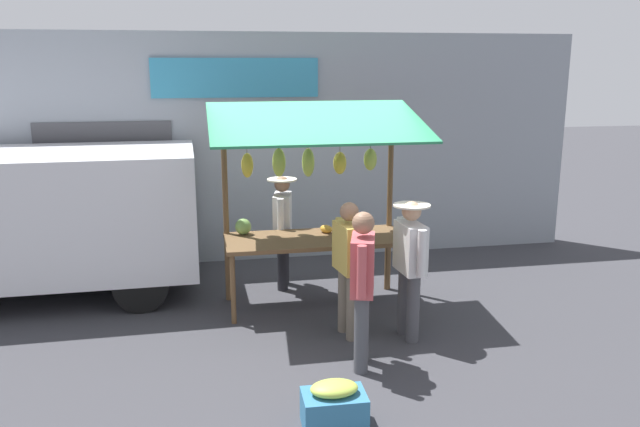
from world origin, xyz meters
name	(u,v)px	position (x,y,z in m)	size (l,w,h in m)	color
ground_plane	(315,305)	(0.00, 0.00, 0.00)	(40.00, 40.00, 0.00)	#38383D
street_backdrop	(285,148)	(0.06, -2.20, 1.70)	(9.00, 0.30, 3.40)	#8C939E
market_stall	(314,184)	(0.01, -0.05, 1.54)	(2.50, 1.46, 2.50)	brown
vendor_with_sunhat	(283,224)	(0.30, -0.75, 0.88)	(0.39, 0.65, 1.52)	#232328
shopper_with_ponytail	(410,260)	(-0.83, 1.14, 0.90)	(0.40, 0.67, 1.54)	#4C4C51
shopper_with_shopping_bag	(349,261)	(-0.19, 0.97, 0.86)	(0.29, 0.66, 1.52)	#726656
shopper_in_striped_shirt	(362,280)	(-0.15, 1.72, 0.91)	(0.35, 0.66, 1.59)	#4C4C51
parked_van	(5,213)	(3.79, -1.00, 1.12)	(4.43, 1.92, 1.88)	silver
produce_crate_near	(334,406)	(0.35, 2.75, 0.19)	(0.54, 0.37, 0.41)	teal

